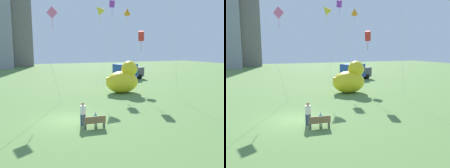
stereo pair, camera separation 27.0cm
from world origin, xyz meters
TOP-DOWN VIEW (x-y plane):
  - ground_plane at (0.00, 0.00)m, footprint 140.00×140.00m
  - park_bench at (1.33, -2.62)m, footprint 1.54×0.58m
  - person_adult at (0.73, -1.66)m, footprint 0.42×0.42m
  - person_child at (1.64, -1.80)m, footprint 0.23×0.23m
  - giant_inflatable_duck at (8.88, 8.72)m, footprint 4.87×3.13m
  - box_truck at (15.13, 19.98)m, footprint 6.00×3.51m
  - kite_pink at (0.15, 7.93)m, footprint 2.21×2.08m
  - kite_orange at (14.29, 18.87)m, footprint 2.06×2.38m
  - kite_yellow at (7.20, 12.89)m, footprint 4.02×3.86m
  - kite_purple at (10.98, 17.60)m, footprint 2.44×2.06m
  - kite_red at (10.31, 6.87)m, footprint 2.00×1.77m

SIDE VIEW (x-z plane):
  - ground_plane at x=0.00m, z-range 0.00..0.00m
  - park_bench at x=1.33m, z-range 0.02..0.92m
  - person_child at x=1.64m, z-range 0.05..0.97m
  - person_adult at x=0.73m, z-range 0.09..1.80m
  - box_truck at x=15.13m, z-range 0.01..2.86m
  - giant_inflatable_duck at x=8.88m, z-range -0.30..3.74m
  - kite_red at x=10.31m, z-range 3.19..10.87m
  - kite_pink at x=0.15m, z-range 3.98..13.95m
  - kite_yellow at x=7.20m, z-range 4.98..16.55m
  - kite_orange at x=14.29m, z-range 5.54..18.06m
  - kite_purple at x=10.98m, z-range 5.91..19.19m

